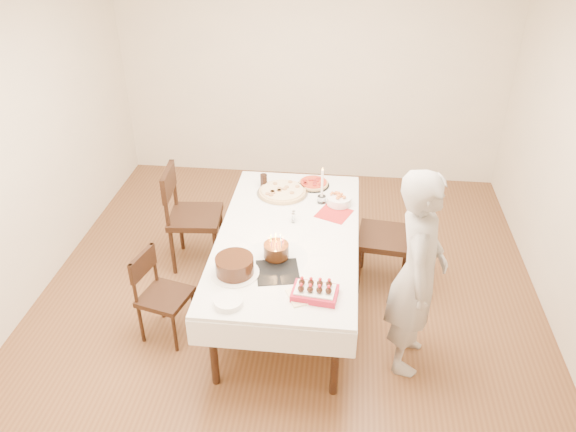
# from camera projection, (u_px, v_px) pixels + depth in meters

# --- Properties ---
(floor) EXTENTS (5.00, 5.00, 0.00)m
(floor) POSITION_uv_depth(u_px,v_px,m) (288.00, 302.00, 5.02)
(floor) COLOR brown
(floor) RESTS_ON ground
(wall_back) EXTENTS (4.50, 0.04, 2.70)m
(wall_back) POSITION_uv_depth(u_px,v_px,m) (312.00, 69.00, 6.42)
(wall_back) COLOR beige
(wall_back) RESTS_ON floor
(wall_left) EXTENTS (0.04, 5.00, 2.70)m
(wall_left) POSITION_uv_depth(u_px,v_px,m) (11.00, 153.00, 4.52)
(wall_left) COLOR beige
(wall_left) RESTS_ON floor
(dining_table) EXTENTS (1.48, 2.30, 0.75)m
(dining_table) POSITION_uv_depth(u_px,v_px,m) (288.00, 271.00, 4.79)
(dining_table) COLOR silver
(dining_table) RESTS_ON floor
(chair_right_savory) EXTENTS (0.57, 0.57, 1.01)m
(chair_right_savory) POSITION_uv_depth(u_px,v_px,m) (385.00, 237.00, 4.99)
(chair_right_savory) COLOR black
(chair_right_savory) RESTS_ON floor
(chair_left_savory) EXTENTS (0.56, 0.56, 1.01)m
(chair_left_savory) POSITION_uv_depth(u_px,v_px,m) (195.00, 217.00, 5.28)
(chair_left_savory) COLOR black
(chair_left_savory) RESTS_ON floor
(chair_left_dessert) EXTENTS (0.48, 0.48, 0.78)m
(chair_left_dessert) POSITION_uv_depth(u_px,v_px,m) (165.00, 297.00, 4.48)
(chair_left_dessert) COLOR black
(chair_left_dessert) RESTS_ON floor
(person) EXTENTS (0.48, 0.65, 1.66)m
(person) POSITION_uv_depth(u_px,v_px,m) (417.00, 274.00, 4.02)
(person) COLOR #AAA5A0
(person) RESTS_ON floor
(pizza_white) EXTENTS (0.60, 0.60, 0.04)m
(pizza_white) POSITION_uv_depth(u_px,v_px,m) (282.00, 192.00, 5.15)
(pizza_white) COLOR beige
(pizza_white) RESTS_ON dining_table
(pizza_pepperoni) EXTENTS (0.31, 0.31, 0.04)m
(pizza_pepperoni) POSITION_uv_depth(u_px,v_px,m) (313.00, 184.00, 5.29)
(pizza_pepperoni) COLOR red
(pizza_pepperoni) RESTS_ON dining_table
(red_placemat) EXTENTS (0.35, 0.35, 0.01)m
(red_placemat) POSITION_uv_depth(u_px,v_px,m) (334.00, 214.00, 4.87)
(red_placemat) COLOR #B21E1E
(red_placemat) RESTS_ON dining_table
(pasta_bowl) EXTENTS (0.28, 0.28, 0.07)m
(pasta_bowl) POSITION_uv_depth(u_px,v_px,m) (339.00, 200.00, 4.98)
(pasta_bowl) COLOR white
(pasta_bowl) RESTS_ON dining_table
(taper_candle) EXTENTS (0.09, 0.09, 0.35)m
(taper_candle) POSITION_uv_depth(u_px,v_px,m) (322.00, 185.00, 4.94)
(taper_candle) COLOR white
(taper_candle) RESTS_ON dining_table
(shaker_pair) EXTENTS (0.08, 0.08, 0.09)m
(shaker_pair) POSITION_uv_depth(u_px,v_px,m) (293.00, 218.00, 4.72)
(shaker_pair) COLOR white
(shaker_pair) RESTS_ON dining_table
(cola_glass) EXTENTS (0.07, 0.07, 0.12)m
(cola_glass) POSITION_uv_depth(u_px,v_px,m) (264.00, 180.00, 5.26)
(cola_glass) COLOR black
(cola_glass) RESTS_ON dining_table
(layer_cake) EXTENTS (0.39, 0.39, 0.14)m
(layer_cake) POSITION_uv_depth(u_px,v_px,m) (235.00, 266.00, 4.11)
(layer_cake) COLOR black
(layer_cake) RESTS_ON dining_table
(cake_board) EXTENTS (0.37, 0.37, 0.01)m
(cake_board) POSITION_uv_depth(u_px,v_px,m) (278.00, 272.00, 4.16)
(cake_board) COLOR black
(cake_board) RESTS_ON dining_table
(birthday_cake) EXTENTS (0.21, 0.21, 0.17)m
(birthday_cake) POSITION_uv_depth(u_px,v_px,m) (276.00, 247.00, 4.27)
(birthday_cake) COLOR #3D2110
(birthday_cake) RESTS_ON dining_table
(strawberry_box) EXTENTS (0.34, 0.25, 0.08)m
(strawberry_box) POSITION_uv_depth(u_px,v_px,m) (315.00, 292.00, 3.91)
(strawberry_box) COLOR maroon
(strawberry_box) RESTS_ON dining_table
(box_lid) EXTENTS (0.35, 0.30, 0.02)m
(box_lid) POSITION_uv_depth(u_px,v_px,m) (309.00, 295.00, 3.94)
(box_lid) COLOR beige
(box_lid) RESTS_ON dining_table
(plate_stack) EXTENTS (0.23, 0.23, 0.04)m
(plate_stack) POSITION_uv_depth(u_px,v_px,m) (228.00, 302.00, 3.85)
(plate_stack) COLOR white
(plate_stack) RESTS_ON dining_table
(china_plate) EXTENTS (0.19, 0.19, 0.01)m
(china_plate) POSITION_uv_depth(u_px,v_px,m) (226.00, 269.00, 4.19)
(china_plate) COLOR white
(china_plate) RESTS_ON dining_table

